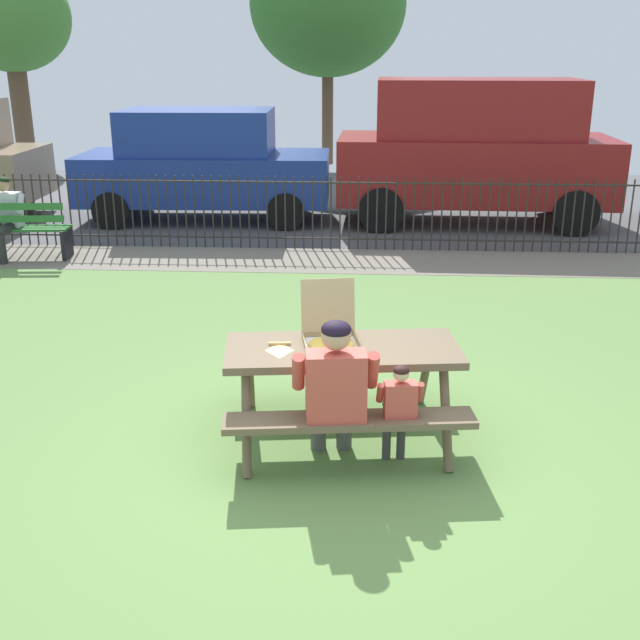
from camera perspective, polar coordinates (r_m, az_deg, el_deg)
name	(u,v)px	position (r m, az deg, el deg)	size (l,w,h in m)	color
ground	(336,391)	(7.13, 1.14, -5.19)	(28.00, 10.52, 0.02)	#6A924B
cobblestone_walkway	(348,261)	(11.44, 2.04, 4.32)	(28.00, 1.40, 0.01)	gray
street_asphalt	(353,202)	(15.96, 2.45, 8.59)	(28.00, 7.86, 0.01)	#515154
picnic_table_foreground	(342,368)	(6.06, 1.65, -3.50)	(1.96, 1.68, 0.79)	brown
pizza_box_open	(330,333)	(6.03, 0.77, -0.95)	(0.50, 0.54, 0.48)	tan
pizza_slice_on_table	(280,348)	(5.95, -2.97, -2.09)	(0.19, 0.27, 0.02)	#F9DC77
adult_at_table	(335,387)	(5.57, 1.09, -4.95)	(0.63, 0.62, 1.19)	#4C4C4C
child_at_table	(399,406)	(5.66, 5.77, -6.25)	(0.34, 0.34, 0.85)	#3C3C3C
iron_fence_streetside	(349,213)	(11.99, 2.15, 7.83)	(21.16, 0.03, 1.12)	#2D2823
park_bench_left	(13,231)	(12.32, -21.55, 6.08)	(1.63, 0.59, 0.85)	#29692A
person_on_park_bench	(3,214)	(12.34, -22.17, 7.18)	(0.63, 0.62, 1.19)	#282828
parked_car_center	(203,163)	(14.29, -8.54, 11.26)	(4.45, 2.01, 1.94)	navy
parked_car_right	(475,148)	(14.08, 11.28, 12.22)	(4.74, 2.16, 2.46)	maroon
far_tree_left	(10,19)	(23.14, -21.71, 19.78)	(3.08, 3.08, 5.11)	brown
far_tree_midleft	(328,4)	(21.23, 0.58, 22.10)	(3.96, 3.96, 5.79)	brown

